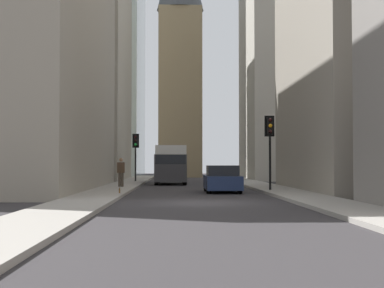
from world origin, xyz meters
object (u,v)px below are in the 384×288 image
at_px(traffic_light_far_junction, 136,146).
at_px(pedestrian, 121,171).
at_px(sedan_navy, 222,180).
at_px(traffic_light_midblock, 270,135).
at_px(delivery_truck, 171,164).
at_px(discarded_bottle, 120,191).

height_order(traffic_light_far_junction, pedestrian, traffic_light_far_junction).
bearing_deg(traffic_light_far_junction, sedan_navy, -159.46).
relative_size(traffic_light_midblock, pedestrian, 2.28).
distance_m(traffic_light_far_junction, pedestrian, 10.91).
distance_m(traffic_light_midblock, pedestrian, 9.53).
distance_m(delivery_truck, discarded_bottle, 15.84).
bearing_deg(traffic_light_midblock, traffic_light_far_junction, 28.04).
bearing_deg(pedestrian, discarded_bottle, -174.96).
height_order(sedan_navy, pedestrian, pedestrian).
xyz_separation_m(traffic_light_midblock, traffic_light_far_junction, (15.21, 8.10, -0.13)).
distance_m(traffic_light_midblock, discarded_bottle, 8.61).
bearing_deg(delivery_truck, discarded_bottle, 171.82).
distance_m(sedan_navy, pedestrian, 7.11).
distance_m(sedan_navy, traffic_light_far_junction, 16.14).
bearing_deg(traffic_light_far_junction, delivery_truck, -133.66).
height_order(delivery_truck, pedestrian, delivery_truck).
distance_m(sedan_navy, discarded_bottle, 6.07).
bearing_deg(sedan_navy, traffic_light_midblock, -95.55).
xyz_separation_m(delivery_truck, traffic_light_midblock, (-12.53, -5.29, 1.54)).
relative_size(delivery_truck, pedestrian, 3.78).
xyz_separation_m(delivery_truck, sedan_navy, (-12.29, -2.80, -0.80)).
xyz_separation_m(delivery_truck, pedestrian, (-8.08, 2.91, -0.39)).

